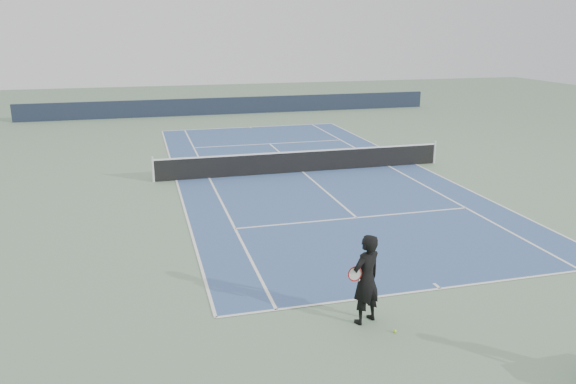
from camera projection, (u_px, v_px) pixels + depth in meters
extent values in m
plane|color=slate|center=(303.00, 172.00, 24.68)|extent=(80.00, 80.00, 0.00)
cube|color=#395586|center=(303.00, 172.00, 24.68)|extent=(10.97, 23.77, 0.01)
cylinder|color=silver|center=(153.00, 169.00, 22.95)|extent=(0.10, 0.10, 1.07)
cylinder|color=silver|center=(434.00, 152.00, 26.11)|extent=(0.10, 0.10, 1.07)
cube|color=black|center=(303.00, 162.00, 24.55)|extent=(12.80, 0.03, 0.90)
cube|color=white|center=(303.00, 151.00, 24.42)|extent=(12.80, 0.04, 0.06)
cube|color=black|center=(234.00, 106.00, 41.09)|extent=(30.00, 0.25, 1.20)
imported|color=black|center=(366.00, 279.00, 11.89)|extent=(0.91, 0.80, 2.01)
torus|color=#9F0E0D|center=(355.00, 274.00, 11.72)|extent=(0.34, 0.18, 0.36)
cylinder|color=white|center=(355.00, 274.00, 11.72)|extent=(0.29, 0.14, 0.32)
cylinder|color=white|center=(359.00, 284.00, 11.86)|extent=(0.08, 0.13, 0.27)
sphere|color=#C1E12E|center=(395.00, 331.00, 11.72)|extent=(0.07, 0.07, 0.07)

